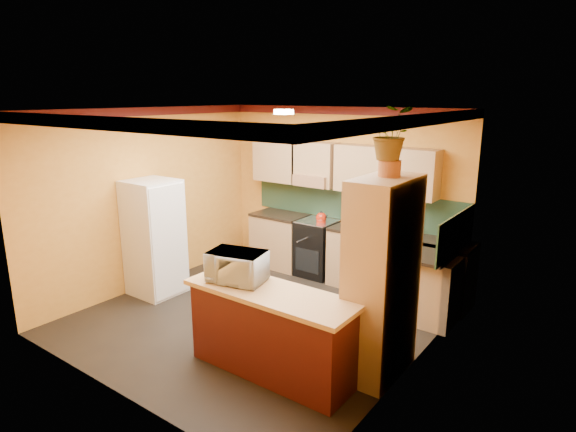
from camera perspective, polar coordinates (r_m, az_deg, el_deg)
The scene contains 15 objects.
room_shell at distance 6.14m, azimuth -2.12°, elevation 6.81°, with size 4.24×4.24×2.72m.
base_cabinets_back at distance 7.55m, azimuth 7.47°, elevation -4.75°, with size 3.65×0.60×0.88m, color tan.
countertop_back at distance 7.42m, azimuth 7.59°, elevation -1.39°, with size 3.65×0.62×0.04m, color black.
stove at distance 7.85m, azimuth 3.47°, elevation -3.80°, with size 0.58×0.58×0.91m, color black.
kettle at distance 7.61m, azimuth 3.96°, elevation -0.12°, with size 0.17×0.17×0.18m, color #A91E0B, non-canonical shape.
sink at distance 7.09m, azimuth 13.10°, elevation -2.08°, with size 0.48×0.40×0.03m, color silver.
base_cabinets_right at distance 6.55m, azimuth 15.93°, elevation -8.23°, with size 0.60×0.80×0.88m, color tan.
countertop_right at distance 6.39m, azimuth 16.21°, elevation -4.41°, with size 0.62×0.80×0.04m, color black.
fridge at distance 7.28m, azimuth -15.57°, elevation -2.50°, with size 0.68×0.66×1.70m, color white.
pantry at distance 5.04m, azimuth 11.05°, elevation -7.31°, with size 0.48×0.90×2.10m, color tan.
fern_pot at distance 4.80m, azimuth 11.94°, elevation 5.54°, with size 0.22×0.22×0.16m, color #9A5125.
fern at distance 4.76m, azimuth 12.15°, elevation 9.58°, with size 0.47×0.40×0.52m, color tan.
breakfast_bar at distance 5.19m, azimuth -2.00°, elevation -13.84°, with size 1.80×0.55×0.88m, color #4A1711.
bar_top at distance 4.98m, azimuth -2.05°, elevation -9.12°, with size 1.90×0.65×0.05m, color tan.
microwave at distance 5.19m, azimuth -6.09°, elevation -5.96°, with size 0.59×0.40×0.33m, color white.
Camera 1 is at (3.79, -4.50, 2.88)m, focal length 30.00 mm.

